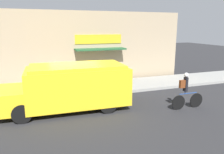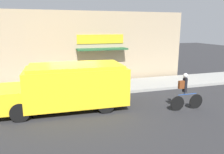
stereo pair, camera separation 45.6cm
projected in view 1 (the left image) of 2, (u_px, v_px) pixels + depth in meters
ground_plane at (76, 99)px, 11.75m from camera, size 70.00×70.00×0.00m
sidewalk at (72, 90)px, 13.03m from camera, size 28.00×2.83×0.16m
storefront at (67, 49)px, 14.17m from camera, size 16.79×1.05×4.82m
school_bus at (70, 86)px, 10.08m from camera, size 5.88×2.89×2.09m
cyclist at (186, 92)px, 10.15m from camera, size 1.70×0.21×1.75m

